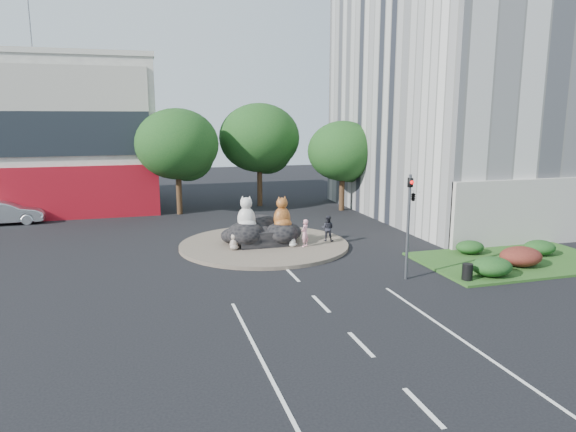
% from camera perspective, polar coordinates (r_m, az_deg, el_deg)
% --- Properties ---
extents(ground, '(120.00, 120.00, 0.00)m').
position_cam_1_polar(ground, '(21.49, 3.68, -9.72)').
color(ground, black).
rests_on(ground, ground).
extents(roundabout_island, '(10.00, 10.00, 0.20)m').
position_cam_1_polar(roundabout_island, '(30.63, -2.67, -3.20)').
color(roundabout_island, brown).
rests_on(roundabout_island, ground).
extents(rock_plinth, '(3.20, 2.60, 0.90)m').
position_cam_1_polar(rock_plinth, '(30.50, -2.68, -2.20)').
color(rock_plinth, black).
rests_on(rock_plinth, roundabout_island).
extents(grass_verge, '(10.00, 6.00, 0.12)m').
position_cam_1_polar(grass_verge, '(29.88, 23.86, -4.59)').
color(grass_verge, '#25501A').
rests_on(grass_verge, ground).
extents(tree_left, '(6.46, 6.46, 8.27)m').
position_cam_1_polar(tree_left, '(41.13, -12.12, 7.45)').
color(tree_left, '#382314').
rests_on(tree_left, ground).
extents(tree_mid, '(6.84, 6.84, 8.76)m').
position_cam_1_polar(tree_mid, '(44.14, -3.14, 8.30)').
color(tree_mid, '#382314').
rests_on(tree_mid, ground).
extents(tree_right, '(5.70, 5.70, 7.30)m').
position_cam_1_polar(tree_right, '(42.20, 6.14, 6.87)').
color(tree_right, '#382314').
rests_on(tree_right, ground).
extents(hedge_near_green, '(2.00, 1.60, 0.90)m').
position_cam_1_polar(hedge_near_green, '(26.41, 21.70, -5.24)').
color(hedge_near_green, '#133C16').
rests_on(hedge_near_green, grass_verge).
extents(hedge_red, '(2.20, 1.76, 0.99)m').
position_cam_1_polar(hedge_red, '(28.69, 24.45, -4.11)').
color(hedge_red, '#431113').
rests_on(hedge_red, grass_verge).
extents(hedge_mid_green, '(1.80, 1.44, 0.81)m').
position_cam_1_polar(hedge_mid_green, '(31.43, 26.15, -3.17)').
color(hedge_mid_green, '#133C16').
rests_on(hedge_mid_green, grass_verge).
extents(hedge_back_green, '(1.60, 1.28, 0.72)m').
position_cam_1_polar(hedge_back_green, '(30.24, 19.56, -3.28)').
color(hedge_back_green, '#133C16').
rests_on(hedge_back_green, grass_verge).
extents(traffic_light, '(0.44, 1.24, 5.00)m').
position_cam_1_polar(traffic_light, '(24.41, 13.50, 1.31)').
color(traffic_light, '#595B60').
rests_on(traffic_light, ground).
extents(street_lamp, '(2.34, 0.22, 8.06)m').
position_cam_1_polar(street_lamp, '(33.48, 20.06, 5.10)').
color(street_lamp, '#595B60').
rests_on(street_lamp, ground).
extents(cat_white, '(1.48, 1.38, 2.04)m').
position_cam_1_polar(cat_white, '(29.77, -4.65, 0.34)').
color(cat_white, beige).
rests_on(cat_white, rock_plinth).
extents(cat_tabby, '(1.34, 1.21, 1.96)m').
position_cam_1_polar(cat_tabby, '(30.06, -0.67, 0.40)').
color(cat_tabby, '#A94723').
rests_on(cat_tabby, rock_plinth).
extents(kitten_calico, '(0.71, 0.67, 0.93)m').
position_cam_1_polar(kitten_calico, '(29.13, -6.04, -2.85)').
color(kitten_calico, beige).
rests_on(kitten_calico, roundabout_island).
extents(kitten_white, '(0.63, 0.65, 0.81)m').
position_cam_1_polar(kitten_white, '(29.63, 0.49, -2.66)').
color(kitten_white, silver).
rests_on(kitten_white, roundabout_island).
extents(pedestrian_pink, '(0.69, 0.68, 1.60)m').
position_cam_1_polar(pedestrian_pink, '(29.60, 1.89, -1.90)').
color(pedestrian_pink, pink).
rests_on(pedestrian_pink, roundabout_island).
extents(pedestrian_dark, '(0.96, 0.91, 1.57)m').
position_cam_1_polar(pedestrian_dark, '(31.00, 4.42, -1.37)').
color(pedestrian_dark, '#212129').
rests_on(pedestrian_dark, roundabout_island).
extents(parked_car, '(5.12, 1.89, 1.67)m').
position_cam_1_polar(parked_car, '(41.96, -28.85, 0.32)').
color(parked_car, '#B1B5BA').
rests_on(parked_car, ground).
extents(litter_bin, '(0.51, 0.51, 0.77)m').
position_cam_1_polar(litter_bin, '(25.38, 19.31, -5.87)').
color(litter_bin, black).
rests_on(litter_bin, grass_verge).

